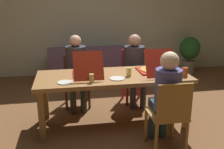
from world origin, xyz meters
TOP-DOWN VIEW (x-y plane):
  - ground_plane at (0.00, 0.00)m, footprint 20.00×20.00m
  - back_wall at (0.00, 2.81)m, footprint 7.72×0.12m
  - dining_table at (0.00, 0.00)m, footprint 2.17×0.86m
  - chair_0 at (0.51, -0.87)m, footprint 0.43×0.46m
  - person_0 at (0.51, -0.73)m, footprint 0.31×0.48m
  - chair_1 at (0.51, 0.85)m, footprint 0.38×0.42m
  - person_1 at (0.51, 0.71)m, footprint 0.36×0.54m
  - chair_2 at (-0.49, 0.86)m, footprint 0.44×0.42m
  - person_2 at (-0.49, 0.72)m, footprint 0.34×0.54m
  - pizza_box_0 at (-0.37, 0.05)m, footprint 0.40×0.58m
  - pizza_box_1 at (0.61, 0.03)m, footprint 0.41×0.62m
  - plate_0 at (0.02, -0.19)m, footprint 0.21×0.21m
  - plate_1 at (-0.68, -0.23)m, footprint 0.20×0.20m
  - drinking_glass_0 at (0.72, -0.33)m, footprint 0.08×0.08m
  - drinking_glass_1 at (-0.34, -0.28)m, footprint 0.06×0.06m
  - drinking_glass_2 at (0.98, -0.24)m, footprint 0.08×0.08m
  - drinking_glass_3 at (0.21, -0.09)m, footprint 0.07×0.07m
  - couch at (-0.08, 2.13)m, footprint 1.88×0.86m
  - potted_plant at (2.28, 2.22)m, footprint 0.49×0.49m

SIDE VIEW (x-z plane):
  - ground_plane at x=0.00m, z-range 0.00..0.00m
  - couch at x=-0.08m, z-range -0.12..0.71m
  - chair_1 at x=0.51m, z-range 0.02..0.95m
  - chair_2 at x=-0.49m, z-range 0.05..0.93m
  - chair_0 at x=0.51m, z-range 0.05..0.97m
  - potted_plant at x=2.28m, z-range 0.09..1.01m
  - dining_table at x=0.00m, z-range 0.30..1.05m
  - person_2 at x=-0.49m, z-range 0.11..1.34m
  - person_1 at x=0.51m, z-range 0.11..1.33m
  - person_0 at x=0.51m, z-range 0.11..1.35m
  - plate_0 at x=0.02m, z-range 0.76..0.77m
  - plate_1 at x=-0.68m, z-range 0.76..0.77m
  - pizza_box_1 at x=0.61m, z-range 0.62..1.00m
  - pizza_box_0 at x=-0.37m, z-range 0.62..1.00m
  - drinking_glass_1 at x=-0.34m, z-range 0.76..0.87m
  - drinking_glass_3 at x=0.21m, z-range 0.76..0.88m
  - drinking_glass_2 at x=0.98m, z-range 0.76..0.88m
  - drinking_glass_0 at x=0.72m, z-range 0.76..0.90m
  - back_wall at x=0.00m, z-range 0.00..2.91m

